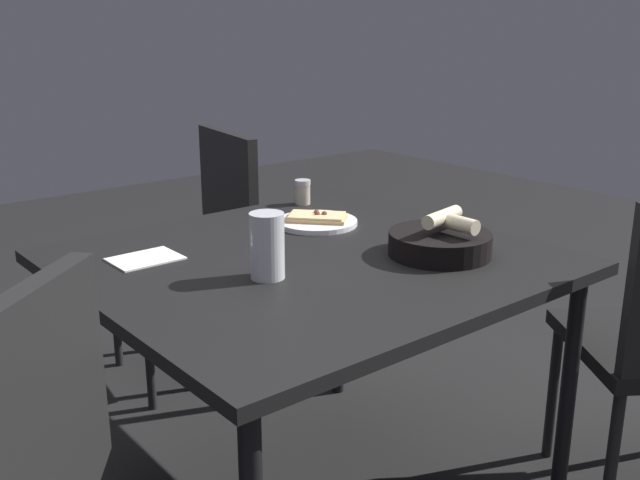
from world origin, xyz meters
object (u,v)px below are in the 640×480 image
Objects in this scene: dining_table at (309,278)px; chair_far at (199,237)px; pepper_shaker at (303,193)px; beer_glass at (267,250)px; pizza_plate at (317,221)px; bread_basket at (440,242)px.

chair_far is (-0.21, -0.90, -0.14)m from dining_table.
beer_glass is at bearing 45.33° from pepper_shaker.
beer_glass is 0.68m from pepper_shaker.
pizza_plate is at bearing 61.38° from pepper_shaker.
dining_table is 4.77× the size of pizza_plate.
bread_basket is (-0.25, 0.19, 0.09)m from dining_table.
bread_basket is 0.44m from beer_glass.
chair_far reaches higher than bread_basket.
dining_table is at bearing 53.68° from pepper_shaker.
beer_glass reaches higher than bread_basket.
pepper_shaker is (-0.06, -0.61, 0.00)m from bread_basket.
chair_far is at bearing -87.80° from bread_basket.
bread_basket is at bearing 84.57° from pepper_shaker.
beer_glass is (0.17, 0.06, 0.12)m from dining_table.
pepper_shaker reaches higher than pizza_plate.
dining_table is 1.22× the size of chair_far.
pepper_shaker is (-0.48, -0.48, -0.03)m from beer_glass.
dining_table is 0.53m from pepper_shaker.
chair_far reaches higher than dining_table.
pepper_shaker reaches higher than dining_table.
chair_far is (0.04, -1.09, -0.23)m from bread_basket.
beer_glass is (0.36, 0.27, 0.05)m from pizza_plate.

